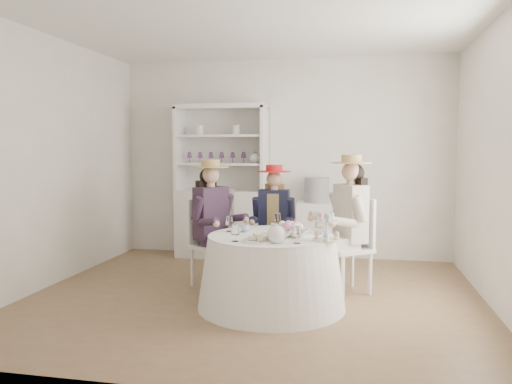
# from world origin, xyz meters

# --- Properties ---
(ground) EXTENTS (4.50, 4.50, 0.00)m
(ground) POSITION_xyz_m (0.00, 0.00, 0.00)
(ground) COLOR brown
(ground) RESTS_ON ground
(ceiling) EXTENTS (4.50, 4.50, 0.00)m
(ceiling) POSITION_xyz_m (0.00, 0.00, 2.70)
(ceiling) COLOR white
(ceiling) RESTS_ON wall_back
(wall_back) EXTENTS (4.50, 0.00, 4.50)m
(wall_back) POSITION_xyz_m (0.00, 2.00, 1.35)
(wall_back) COLOR silver
(wall_back) RESTS_ON ground
(wall_front) EXTENTS (4.50, 0.00, 4.50)m
(wall_front) POSITION_xyz_m (0.00, -2.00, 1.35)
(wall_front) COLOR silver
(wall_front) RESTS_ON ground
(wall_left) EXTENTS (0.00, 4.50, 4.50)m
(wall_left) POSITION_xyz_m (-2.25, 0.00, 1.35)
(wall_left) COLOR silver
(wall_left) RESTS_ON ground
(wall_right) EXTENTS (0.00, 4.50, 4.50)m
(wall_right) POSITION_xyz_m (2.25, 0.00, 1.35)
(wall_right) COLOR silver
(wall_right) RESTS_ON ground
(tea_table) EXTENTS (1.39, 1.39, 0.68)m
(tea_table) POSITION_xyz_m (0.22, -0.27, 0.34)
(tea_table) COLOR white
(tea_table) RESTS_ON ground
(hutch) EXTENTS (1.31, 0.67, 2.08)m
(hutch) POSITION_xyz_m (-0.81, 1.77, 0.74)
(hutch) COLOR silver
(hutch) RESTS_ON ground
(side_table) EXTENTS (0.52, 0.52, 0.78)m
(side_table) POSITION_xyz_m (0.48, 1.75, 0.39)
(side_table) COLOR silver
(side_table) RESTS_ON ground
(hatbox) EXTENTS (0.37, 0.37, 0.33)m
(hatbox) POSITION_xyz_m (0.48, 1.75, 0.94)
(hatbox) COLOR black
(hatbox) RESTS_ON side_table
(guest_left) EXTENTS (0.59, 0.55, 1.37)m
(guest_left) POSITION_xyz_m (-0.51, 0.28, 0.77)
(guest_left) COLOR silver
(guest_left) RESTS_ON ground
(guest_mid) EXTENTS (0.47, 0.49, 1.31)m
(guest_mid) POSITION_xyz_m (0.09, 0.64, 0.74)
(guest_mid) COLOR silver
(guest_mid) RESTS_ON ground
(guest_right) EXTENTS (0.61, 0.57, 1.42)m
(guest_right) POSITION_xyz_m (0.92, 0.33, 0.80)
(guest_right) COLOR silver
(guest_right) RESTS_ON ground
(spare_chair) EXTENTS (0.58, 0.58, 1.01)m
(spare_chair) POSITION_xyz_m (-0.52, 1.03, 0.54)
(spare_chair) COLOR silver
(spare_chair) RESTS_ON ground
(teacup_a) EXTENTS (0.11, 0.11, 0.07)m
(teacup_a) POSITION_xyz_m (-0.06, -0.16, 0.71)
(teacup_a) COLOR white
(teacup_a) RESTS_ON tea_table
(teacup_b) EXTENTS (0.07, 0.07, 0.06)m
(teacup_b) POSITION_xyz_m (0.20, 0.01, 0.71)
(teacup_b) COLOR white
(teacup_b) RESTS_ON tea_table
(teacup_c) EXTENTS (0.10, 0.10, 0.07)m
(teacup_c) POSITION_xyz_m (0.43, -0.06, 0.72)
(teacup_c) COLOR white
(teacup_c) RESTS_ON tea_table
(flower_bowl) EXTENTS (0.24, 0.24, 0.06)m
(flower_bowl) POSITION_xyz_m (0.45, -0.31, 0.71)
(flower_bowl) COLOR white
(flower_bowl) RESTS_ON tea_table
(flower_arrangement) EXTENTS (0.19, 0.19, 0.07)m
(flower_arrangement) POSITION_xyz_m (0.42, -0.31, 0.77)
(flower_arrangement) COLOR pink
(flower_arrangement) RESTS_ON tea_table
(table_teapot) EXTENTS (0.22, 0.16, 0.17)m
(table_teapot) POSITION_xyz_m (0.33, -0.64, 0.75)
(table_teapot) COLOR white
(table_teapot) RESTS_ON tea_table
(sandwich_plate) EXTENTS (0.29, 0.29, 0.06)m
(sandwich_plate) POSITION_xyz_m (0.17, -0.61, 0.70)
(sandwich_plate) COLOR white
(sandwich_plate) RESTS_ON tea_table
(cupcake_stand) EXTENTS (0.25, 0.25, 0.24)m
(cupcake_stand) POSITION_xyz_m (0.74, -0.44, 0.77)
(cupcake_stand) COLOR white
(cupcake_stand) RESTS_ON tea_table
(stemware_set) EXTENTS (0.95, 0.91, 0.15)m
(stemware_set) POSITION_xyz_m (0.22, -0.27, 0.76)
(stemware_set) COLOR white
(stemware_set) RESTS_ON tea_table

